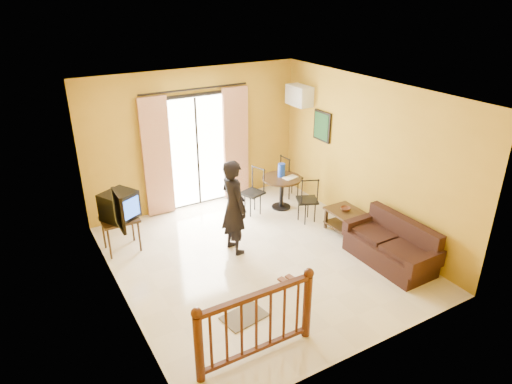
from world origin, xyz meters
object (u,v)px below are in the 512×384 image
television (119,206)px  dining_table (282,184)px  coffee_table (351,221)px  sofa (392,247)px  standing_person (234,207)px

television → dining_table: bearing=-28.3°
coffee_table → dining_table: bearing=106.4°
sofa → standing_person: size_ratio=0.95×
coffee_table → standing_person: bearing=163.6°
coffee_table → standing_person: size_ratio=0.59×
television → coffee_table: (3.72, -1.59, -0.55)m
television → coffee_table: 4.08m
dining_table → standing_person: 1.91m
television → standing_person: size_ratio=0.41×
sofa → standing_person: standing_person is taller
television → standing_person: 1.92m
coffee_table → sofa: size_ratio=0.62×
dining_table → sofa: bearing=-79.9°
television → sofa: television is taller
dining_table → standing_person: (-1.60, -0.99, 0.30)m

